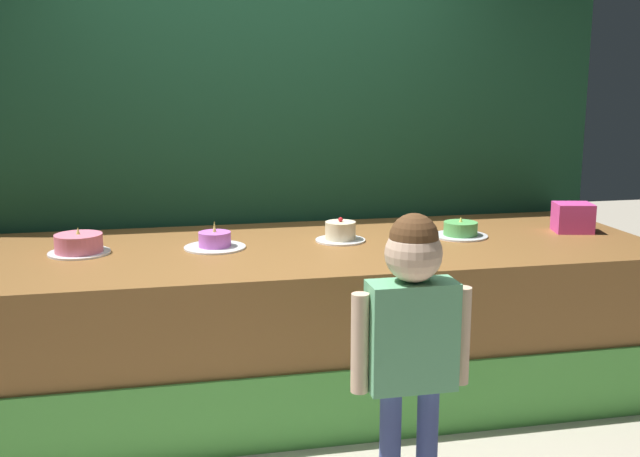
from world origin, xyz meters
TOP-DOWN VIEW (x-y plane):
  - ground_plane at (0.00, 0.00)m, footprint 12.00×12.00m
  - stage_platform at (0.00, 0.65)m, footprint 4.02×1.33m
  - curtain_backdrop at (0.00, 1.41)m, footprint 4.32×0.08m
  - child_figure at (0.29, -0.63)m, footprint 0.47×0.22m
  - pink_box at (1.71, 0.69)m, footprint 0.24×0.22m
  - cake_far_left at (-1.03, 0.71)m, footprint 0.31×0.31m
  - cake_center_left at (-0.34, 0.69)m, footprint 0.32×0.32m
  - cake_center_right at (0.34, 0.73)m, footprint 0.27×0.27m
  - cake_far_right at (1.03, 0.69)m, footprint 0.31×0.31m

SIDE VIEW (x-z plane):
  - ground_plane at x=0.00m, z-range 0.00..0.00m
  - stage_platform at x=0.00m, z-range 0.00..0.81m
  - child_figure at x=0.29m, z-range 0.18..1.39m
  - cake_center_left at x=-0.34m, z-range 0.78..0.92m
  - cake_far_right at x=1.03m, z-range 0.79..0.91m
  - cake_center_right at x=0.34m, z-range 0.80..0.93m
  - cake_far_left at x=-1.03m, z-range 0.79..0.93m
  - pink_box at x=1.71m, z-range 0.82..0.98m
  - curtain_backdrop at x=0.00m, z-range 0.00..2.85m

